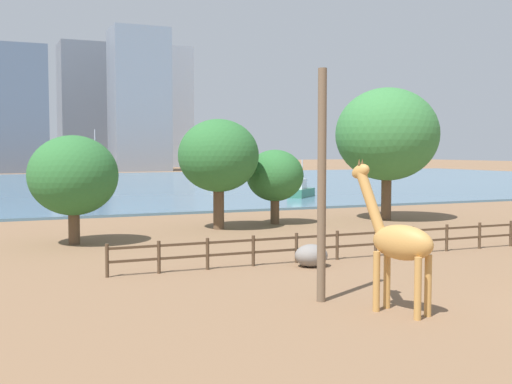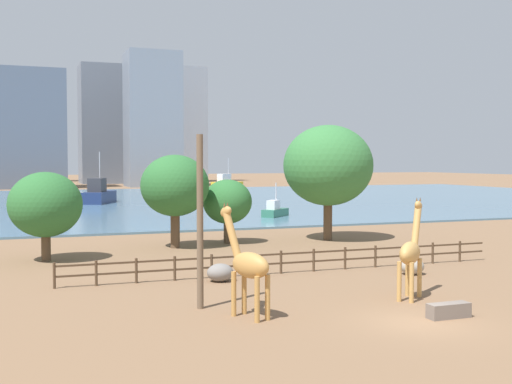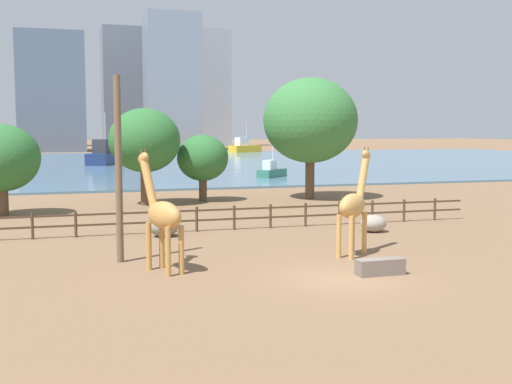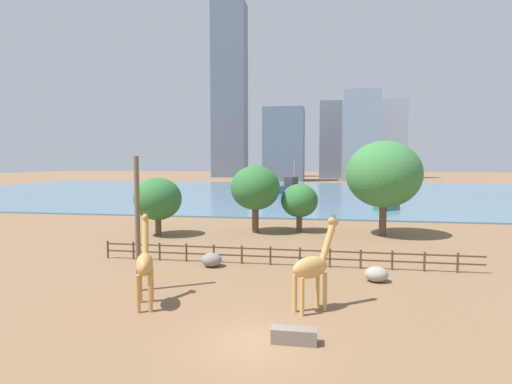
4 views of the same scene
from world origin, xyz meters
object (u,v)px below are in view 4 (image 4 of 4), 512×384
object	(u,v)px
giraffe_companion	(313,267)
boulder_near_fence	(212,260)
utility_pole	(138,224)
boulder_by_pole	(376,274)
boat_tug	(293,188)
feeding_trough	(294,336)
tree_left_large	(384,174)
tree_left_small	(299,201)
boat_sailboat	(406,181)
tree_center_broad	(255,188)
boat_ferry	(386,206)
tree_right_tall	(158,199)
giraffe_tall	(145,263)

from	to	relation	value
giraffe_companion	boulder_near_fence	bearing A→B (deg)	93.72
giraffe_companion	utility_pole	world-z (taller)	utility_pole
boulder_by_pole	boat_tug	xyz separation A→B (m)	(-9.49, 64.82, 0.99)
giraffe_companion	boulder_by_pole	distance (m)	6.65
feeding_trough	tree_left_large	world-z (taller)	tree_left_large
feeding_trough	tree_left_small	size ratio (longest dim) A/B	0.37
tree_left_small	boat_sailboat	bearing A→B (deg)	72.21
tree_center_broad	tree_left_small	world-z (taller)	tree_center_broad
feeding_trough	giraffe_companion	bearing A→B (deg)	80.01
tree_left_small	boat_ferry	world-z (taller)	tree_left_small
tree_right_tall	boat_ferry	world-z (taller)	tree_right_tall
giraffe_tall	tree_left_large	distance (m)	26.25
giraffe_tall	boat_sailboat	bearing A→B (deg)	-39.24
tree_left_small	boat_tug	bearing A→B (deg)	94.75
boat_tug	boat_ferry	bearing A→B (deg)	-129.90
boulder_near_fence	boat_sailboat	size ratio (longest dim) A/B	0.18
tree_right_tall	boat_tug	distance (m)	53.51
giraffe_companion	boat_tug	size ratio (longest dim) A/B	0.53
tree_left_small	boulder_by_pole	bearing A→B (deg)	-71.64
tree_right_tall	boulder_near_fence	bearing A→B (deg)	-51.62
tree_left_small	boat_sailboat	xyz separation A→B (m)	(28.31, 88.21, -1.86)
utility_pole	tree_left_large	xyz separation A→B (m)	(15.90, 19.38, 2.22)
utility_pole	feeding_trough	bearing A→B (deg)	-29.62
tree_left_large	tree_right_tall	xyz separation A→B (m)	(-21.54, -3.35, -2.39)
tree_left_small	boat_sailboat	world-z (taller)	boat_sailboat
giraffe_tall	tree_left_small	size ratio (longest dim) A/B	0.94
tree_right_tall	giraffe_companion	bearing A→B (deg)	-48.91
boulder_by_pole	tree_center_broad	world-z (taller)	tree_center_broad
boulder_by_pole	tree_left_large	distance (m)	16.70
giraffe_tall	tree_left_small	distance (m)	23.42
giraffe_companion	tree_left_large	size ratio (longest dim) A/B	0.50
tree_left_large	tree_left_small	xyz separation A→B (m)	(-8.10, 0.96, -2.77)
tree_right_tall	boat_tug	world-z (taller)	boat_tug
boulder_near_fence	tree_left_small	world-z (taller)	tree_left_small
boat_sailboat	boulder_near_fence	bearing A→B (deg)	-134.48
utility_pole	tree_left_small	world-z (taller)	utility_pole
giraffe_tall	boat_ferry	xyz separation A→B (m)	(17.87, 41.01, -1.33)
giraffe_tall	feeding_trough	distance (m)	8.32
tree_left_large	tree_right_tall	bearing A→B (deg)	-171.15
tree_center_broad	boat_ferry	distance (m)	25.53
tree_left_small	boat_tug	size ratio (longest dim) A/B	0.56
feeding_trough	boat_sailboat	size ratio (longest dim) A/B	0.23
giraffe_companion	boat_ferry	size ratio (longest dim) A/B	1.15
utility_pole	feeding_trough	size ratio (longest dim) A/B	4.14
boulder_near_fence	tree_right_tall	size ratio (longest dim) A/B	0.25
boulder_near_fence	tree_center_broad	bearing A→B (deg)	86.64
tree_right_tall	boulder_by_pole	bearing A→B (deg)	-32.81
boat_ferry	boat_tug	distance (m)	33.60
boulder_by_pole	giraffe_tall	bearing A→B (deg)	-153.21
giraffe_tall	boulder_by_pole	distance (m)	13.42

